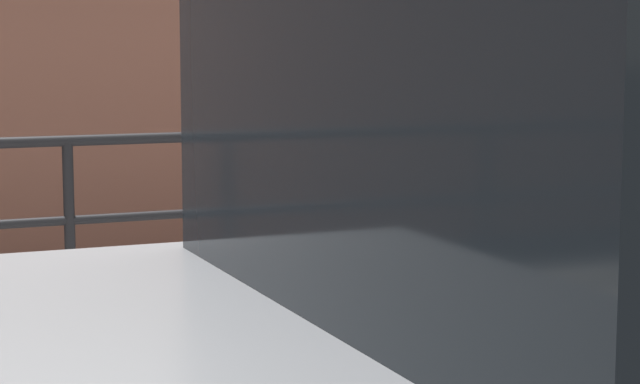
# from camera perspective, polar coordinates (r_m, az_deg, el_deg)

# --- Properties ---
(parking_meter) EXTENTS (0.19, 0.20, 1.52)m
(parking_meter) POSITION_cam_1_polar(r_m,az_deg,el_deg) (3.71, -5.20, 1.83)
(parking_meter) COLOR slate
(parking_meter) RESTS_ON sidewalk_curb
(pedestrian_at_meter) EXTENTS (0.61, 0.74, 1.75)m
(pedestrian_at_meter) POSITION_cam_1_polar(r_m,az_deg,el_deg) (4.10, 1.50, 0.65)
(pedestrian_at_meter) COLOR #1E233F
(pedestrian_at_meter) RESTS_ON sidewalk_curb
(background_railing) EXTENTS (24.06, 0.06, 1.00)m
(background_railing) POSITION_cam_1_polar(r_m,az_deg,el_deg) (6.40, -12.44, 0.16)
(background_railing) COLOR black
(background_railing) RESTS_ON sidewalk_curb
(backdrop_wall) EXTENTS (32.00, 0.50, 2.80)m
(backdrop_wall) POSITION_cam_1_polar(r_m,az_deg,el_deg) (8.72, -15.45, 5.59)
(backdrop_wall) COLOR brown
(backdrop_wall) RESTS_ON ground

